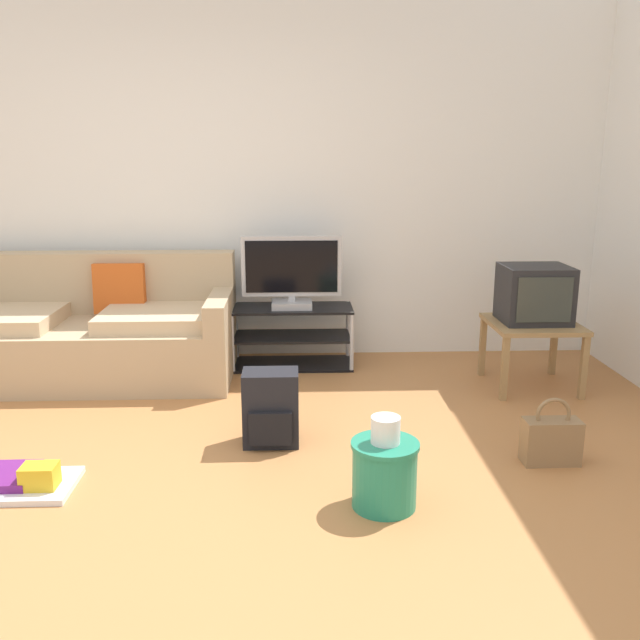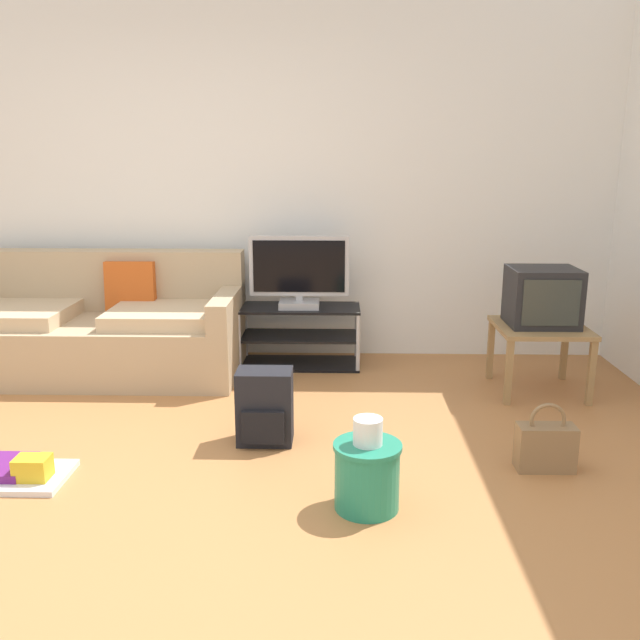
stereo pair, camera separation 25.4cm
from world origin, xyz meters
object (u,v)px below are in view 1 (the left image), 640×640
(couch, at_px, (86,333))
(tv_stand, at_px, (292,336))
(floor_tray, at_px, (26,481))
(side_table, at_px, (532,331))
(crt_tv, at_px, (535,294))
(backpack, at_px, (271,408))
(cleaning_bucket, at_px, (385,469))
(handbag, at_px, (551,440))
(flat_tv, at_px, (292,273))

(couch, xyz_separation_m, tv_stand, (1.45, 0.18, -0.09))
(floor_tray, bearing_deg, couch, 96.45)
(side_table, xyz_separation_m, crt_tv, (0.00, 0.02, 0.25))
(crt_tv, relative_size, backpack, 1.05)
(cleaning_bucket, bearing_deg, handbag, 23.84)
(tv_stand, relative_size, backpack, 2.16)
(couch, height_order, backpack, couch)
(handbag, relative_size, floor_tray, 0.80)
(side_table, xyz_separation_m, floor_tray, (-2.87, -1.34, -0.35))
(tv_stand, bearing_deg, backpack, -94.72)
(side_table, relative_size, backpack, 1.40)
(crt_tv, distance_m, floor_tray, 3.23)
(couch, relative_size, flat_tv, 2.85)
(couch, xyz_separation_m, crt_tv, (3.06, -0.33, 0.33))
(tv_stand, distance_m, handbag, 2.15)
(flat_tv, xyz_separation_m, handbag, (1.32, -1.67, -0.58))
(side_table, xyz_separation_m, cleaning_bucket, (-1.20, -1.56, -0.21))
(tv_stand, height_order, cleaning_bucket, tv_stand)
(backpack, bearing_deg, flat_tv, 64.59)
(couch, xyz_separation_m, handbag, (2.77, -1.51, -0.19))
(flat_tv, xyz_separation_m, crt_tv, (1.61, -0.49, -0.07))
(tv_stand, xyz_separation_m, cleaning_bucket, (0.41, -2.10, -0.05))
(couch, bearing_deg, cleaning_bucket, -45.76)
(crt_tv, bearing_deg, flat_tv, 162.91)
(tv_stand, bearing_deg, couch, -172.80)
(floor_tray, bearing_deg, cleaning_bucket, -7.54)
(tv_stand, xyz_separation_m, handbag, (1.32, -1.69, -0.10))
(side_table, bearing_deg, crt_tv, 90.00)
(couch, xyz_separation_m, flat_tv, (1.45, 0.16, 0.39))
(flat_tv, relative_size, handbag, 2.05)
(flat_tv, height_order, cleaning_bucket, flat_tv)
(tv_stand, bearing_deg, flat_tv, -90.00)
(crt_tv, bearing_deg, couch, 173.77)
(handbag, bearing_deg, backpack, 168.25)
(backpack, bearing_deg, handbag, -32.35)
(side_table, bearing_deg, backpack, -153.44)
(handbag, bearing_deg, floor_tray, -176.01)
(tv_stand, distance_m, cleaning_bucket, 2.14)
(side_table, relative_size, handbag, 1.63)
(flat_tv, relative_size, cleaning_bucket, 1.69)
(tv_stand, height_order, flat_tv, flat_tv)
(side_table, distance_m, floor_tray, 3.19)
(side_table, bearing_deg, floor_tray, -154.95)
(flat_tv, height_order, floor_tray, flat_tv)
(flat_tv, xyz_separation_m, floor_tray, (-1.26, -1.85, -0.67))
(crt_tv, height_order, floor_tray, crt_tv)
(crt_tv, bearing_deg, side_table, -90.00)
(handbag, bearing_deg, side_table, 75.97)
(tv_stand, xyz_separation_m, side_table, (1.61, -0.53, 0.16))
(couch, xyz_separation_m, backpack, (1.34, -1.21, -0.11))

